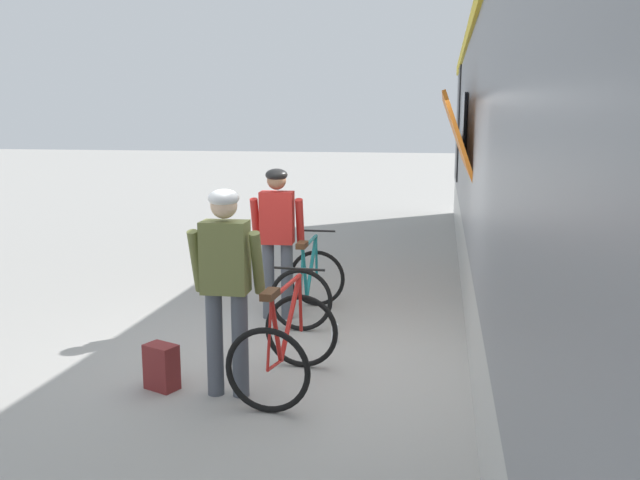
# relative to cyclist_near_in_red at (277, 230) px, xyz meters

# --- Properties ---
(ground_plane) EXTENTS (80.00, 80.00, 0.00)m
(ground_plane) POSITION_rel_cyclist_near_in_red_xyz_m (0.73, -1.41, -1.05)
(ground_plane) COLOR #A09E99
(cyclist_near_in_red) EXTENTS (0.63, 0.34, 1.76)m
(cyclist_near_in_red) POSITION_rel_cyclist_near_in_red_xyz_m (0.00, 0.00, 0.00)
(cyclist_near_in_red) COLOR #4C515B
(cyclist_near_in_red) RESTS_ON ground
(cyclist_far_in_olive) EXTENTS (0.62, 0.32, 1.76)m
(cyclist_far_in_olive) POSITION_rel_cyclist_near_in_red_xyz_m (0.12, -2.23, 0.00)
(cyclist_far_in_olive) COLOR #4C515B
(cyclist_far_in_olive) RESTS_ON ground
(bicycle_near_teal) EXTENTS (0.72, 1.08, 0.99)m
(bicycle_near_teal) POSITION_rel_cyclist_near_in_red_xyz_m (0.36, 0.08, -0.65)
(bicycle_near_teal) COLOR black
(bicycle_near_teal) RESTS_ON ground
(bicycle_far_red) EXTENTS (0.77, 1.11, 0.99)m
(bicycle_far_red) POSITION_rel_cyclist_near_in_red_xyz_m (0.57, -2.01, -0.65)
(bicycle_far_red) COLOR black
(bicycle_far_red) RESTS_ON ground
(backpack_on_platform) EXTENTS (0.33, 0.27, 0.40)m
(backpack_on_platform) POSITION_rel_cyclist_near_in_red_xyz_m (-0.49, -2.22, -0.85)
(backpack_on_platform) COLOR maroon
(backpack_on_platform) RESTS_ON ground
(water_bottle_near_the_bikes) EXTENTS (0.07, 0.07, 0.20)m
(water_bottle_near_the_bikes) POSITION_rel_cyclist_near_in_red_xyz_m (0.80, -0.76, -0.95)
(water_bottle_near_the_bikes) COLOR silver
(water_bottle_near_the_bikes) RESTS_ON ground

